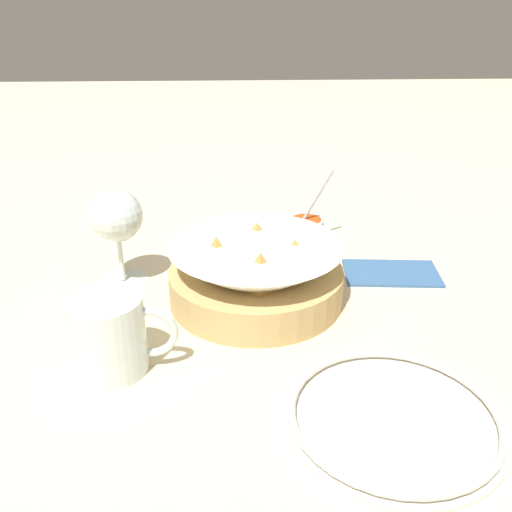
{
  "coord_description": "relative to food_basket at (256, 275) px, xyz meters",
  "views": [
    {
      "loc": [
        -0.01,
        -0.67,
        0.4
      ],
      "look_at": [
        0.02,
        0.01,
        0.07
      ],
      "focal_mm": 40.0,
      "sensor_mm": 36.0,
      "label": 1
    }
  ],
  "objects": [
    {
      "name": "wine_glass",
      "position": [
        -0.19,
        0.06,
        0.06
      ],
      "size": [
        0.07,
        0.07,
        0.14
      ],
      "color": "silver",
      "rests_on": "ground_plane"
    },
    {
      "name": "side_plate",
      "position": [
        0.13,
        -0.25,
        -0.03
      ],
      "size": [
        0.22,
        0.22,
        0.01
      ],
      "color": "silver",
      "rests_on": "ground_plane"
    },
    {
      "name": "napkin",
      "position": [
        0.21,
        0.07,
        -0.03
      ],
      "size": [
        0.15,
        0.09,
        0.01
      ],
      "color": "#38608E",
      "rests_on": "ground_plane"
    },
    {
      "name": "food_basket",
      "position": [
        0.0,
        0.0,
        0.0
      ],
      "size": [
        0.24,
        0.24,
        0.1
      ],
      "color": "tan",
      "rests_on": "ground_plane"
    },
    {
      "name": "sauce_cup",
      "position": [
        0.09,
        0.2,
        -0.02
      ],
      "size": [
        0.07,
        0.06,
        0.12
      ],
      "color": "#B7B7BC",
      "rests_on": "ground_plane"
    },
    {
      "name": "beer_mug",
      "position": [
        -0.17,
        -0.15,
        0.0
      ],
      "size": [
        0.12,
        0.08,
        0.09
      ],
      "color": "silver",
      "rests_on": "ground_plane"
    },
    {
      "name": "ground_plane",
      "position": [
        -0.02,
        -0.01,
        -0.04
      ],
      "size": [
        4.0,
        4.0,
        0.0
      ],
      "primitive_type": "plane",
      "color": "beige"
    }
  ]
}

